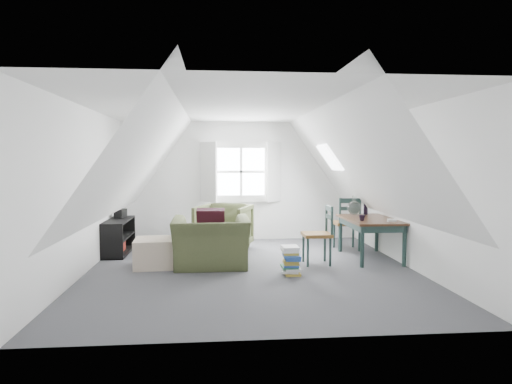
{
  "coord_description": "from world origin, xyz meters",
  "views": [
    {
      "loc": [
        -0.55,
        -6.93,
        1.7
      ],
      "look_at": [
        0.13,
        0.6,
        1.17
      ],
      "focal_mm": 32.0,
      "sensor_mm": 36.0,
      "label": 1
    }
  ],
  "objects": [
    {
      "name": "skylight",
      "position": [
        1.55,
        1.3,
        1.75
      ],
      "size": [
        0.35,
        0.75,
        0.47
      ],
      "primitive_type": "cube",
      "rotation": [
        0.0,
        0.95,
        0.0
      ],
      "color": "white",
      "rests_on": "slope_right"
    },
    {
      "name": "ceiling",
      "position": [
        0.0,
        0.0,
        2.5
      ],
      "size": [
        5.5,
        5.5,
        0.0
      ],
      "primitive_type": "plane",
      "rotation": [
        3.14,
        0.0,
        0.0
      ],
      "color": "white",
      "rests_on": "wall_back"
    },
    {
      "name": "dormer_window",
      "position": [
        0.0,
        2.68,
        1.45
      ],
      "size": [
        1.71,
        0.35,
        1.3
      ],
      "color": "white",
      "rests_on": "wall_back"
    },
    {
      "name": "throw_pillow",
      "position": [
        -0.62,
        0.43,
        0.7
      ],
      "size": [
        0.46,
        0.29,
        0.46
      ],
      "primitive_type": "cube",
      "rotation": [
        0.31,
        0.0,
        -0.06
      ],
      "color": "#320D1A",
      "rests_on": "armchair_near"
    },
    {
      "name": "cup",
      "position": [
        1.85,
        0.33,
        0.7
      ],
      "size": [
        0.11,
        0.11,
        0.1
      ],
      "primitive_type": "imported",
      "rotation": [
        0.0,
        0.0,
        -0.12
      ],
      "color": "black",
      "rests_on": "dining_table"
    },
    {
      "name": "dining_chair_near",
      "position": [
        1.13,
        0.32,
        0.5
      ],
      "size": [
        0.45,
        0.45,
        0.96
      ],
      "rotation": [
        0.0,
        0.0,
        -1.68
      ],
      "color": "brown",
      "rests_on": "floor"
    },
    {
      "name": "magazine_stack",
      "position": [
        0.57,
        -0.33,
        0.21
      ],
      "size": [
        0.31,
        0.37,
        0.42
      ],
      "rotation": [
        0.0,
        0.0,
        -0.12
      ],
      "color": "#B29933",
      "rests_on": "floor"
    },
    {
      "name": "ottoman",
      "position": [
        -1.49,
        0.37,
        0.22
      ],
      "size": [
        0.71,
        0.71,
        0.45
      ],
      "primitive_type": "cube",
      "rotation": [
        0.0,
        0.0,
        0.06
      ],
      "color": "#BDA891",
      "rests_on": "floor"
    },
    {
      "name": "slope_right",
      "position": [
        1.55,
        0.0,
        1.78
      ],
      "size": [
        3.19,
        5.5,
        4.48
      ],
      "primitive_type": "plane",
      "rotation": [
        0.0,
        -2.19,
        0.0
      ],
      "color": "white",
      "rests_on": "wall_right"
    },
    {
      "name": "electronics_box",
      "position": [
        -2.32,
        1.74,
        0.69
      ],
      "size": [
        0.22,
        0.26,
        0.18
      ],
      "primitive_type": "cube",
      "rotation": [
        0.0,
        0.0,
        -0.28
      ],
      "color": "black",
      "rests_on": "media_shelf"
    },
    {
      "name": "wall_left",
      "position": [
        -2.5,
        0.0,
        1.25
      ],
      "size": [
        0.0,
        5.5,
        5.5
      ],
      "primitive_type": "plane",
      "rotation": [
        1.57,
        0.0,
        1.57
      ],
      "color": "white",
      "rests_on": "ground"
    },
    {
      "name": "wall_back",
      "position": [
        0.0,
        2.75,
        1.25
      ],
      "size": [
        5.0,
        0.0,
        5.0
      ],
      "primitive_type": "plane",
      "rotation": [
        1.57,
        0.0,
        0.0
      ],
      "color": "white",
      "rests_on": "ground"
    },
    {
      "name": "paper_box",
      "position": [
        2.3,
        0.18,
        0.72
      ],
      "size": [
        0.14,
        0.1,
        0.04
      ],
      "primitive_type": "cube",
      "rotation": [
        0.0,
        0.0,
        -0.1
      ],
      "color": "white",
      "rests_on": "dining_table"
    },
    {
      "name": "slope_left",
      "position": [
        -1.55,
        0.0,
        1.78
      ],
      "size": [
        3.19,
        5.5,
        4.48
      ],
      "primitive_type": "plane",
      "rotation": [
        0.0,
        2.19,
        0.0
      ],
      "color": "white",
      "rests_on": "wall_left"
    },
    {
      "name": "demijohn",
      "position": [
        1.95,
        1.08,
        0.84
      ],
      "size": [
        0.25,
        0.25,
        0.35
      ],
      "rotation": [
        0.0,
        0.0,
        0.18
      ],
      "color": "silver",
      "rests_on": "dining_table"
    },
    {
      "name": "dining_table",
      "position": [
        2.1,
        0.63,
        0.61
      ],
      "size": [
        0.84,
        1.4,
        0.7
      ],
      "rotation": [
        0.0,
        0.0,
        -0.06
      ],
      "color": "#351C0E",
      "rests_on": "floor"
    },
    {
      "name": "media_shelf",
      "position": [
        -2.32,
        1.45,
        0.28
      ],
      "size": [
        0.4,
        1.21,
        0.62
      ],
      "rotation": [
        0.0,
        0.0,
        0.03
      ],
      "color": "black",
      "rests_on": "floor"
    },
    {
      "name": "wall_front",
      "position": [
        0.0,
        -2.75,
        1.25
      ],
      "size": [
        5.0,
        0.0,
        5.0
      ],
      "primitive_type": "plane",
      "rotation": [
        -1.57,
        0.0,
        0.0
      ],
      "color": "white",
      "rests_on": "ground"
    },
    {
      "name": "vase_twigs",
      "position": [
        2.2,
        1.18,
        0.84
      ],
      "size": [
        0.08,
        0.09,
        0.62
      ],
      "rotation": [
        0.0,
        0.0,
        -0.12
      ],
      "color": "black",
      "rests_on": "dining_table"
    },
    {
      "name": "wall_right",
      "position": [
        2.5,
        0.0,
        1.25
      ],
      "size": [
        0.0,
        5.5,
        5.5
      ],
      "primitive_type": "plane",
      "rotation": [
        1.57,
        0.0,
        -1.57
      ],
      "color": "white",
      "rests_on": "ground"
    },
    {
      "name": "dining_chair_far",
      "position": [
        1.93,
        1.43,
        0.52
      ],
      "size": [
        0.47,
        0.47,
        1.0
      ],
      "rotation": [
        0.0,
        0.0,
        2.87
      ],
      "color": "brown",
      "rests_on": "floor"
    },
    {
      "name": "armchair_near",
      "position": [
        -0.62,
        0.28,
        0.0
      ],
      "size": [
        1.21,
        1.06,
        0.78
      ],
      "primitive_type": "imported",
      "rotation": [
        0.0,
        0.0,
        3.15
      ],
      "color": "#414929",
      "rests_on": "floor"
    },
    {
      "name": "armchair_far",
      "position": [
        -0.39,
        1.59,
        0.0
      ],
      "size": [
        1.2,
        1.21,
        0.87
      ],
      "primitive_type": "imported",
      "rotation": [
        0.0,
        0.0,
        -0.34
      ],
      "color": "#414929",
      "rests_on": "floor"
    },
    {
      "name": "floor",
      "position": [
        0.0,
        0.0,
        0.0
      ],
      "size": [
        5.5,
        5.5,
        0.0
      ],
      "primitive_type": "plane",
      "color": "#45464A",
      "rests_on": "ground"
    }
  ]
}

